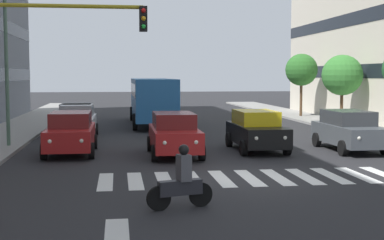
% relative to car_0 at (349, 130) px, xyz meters
% --- Properties ---
extents(ground_plane, '(180.00, 180.00, 0.00)m').
position_rel_car_0_xyz_m(ground_plane, '(5.72, 5.50, -0.89)').
color(ground_plane, '#262628').
extents(crosswalk_markings, '(9.45, 2.80, 0.01)m').
position_rel_car_0_xyz_m(crosswalk_markings, '(5.72, 5.50, -0.88)').
color(crosswalk_markings, silver).
rests_on(crosswalk_markings, ground_plane).
extents(lane_arrow_1, '(0.50, 2.20, 0.01)m').
position_rel_car_0_xyz_m(lane_arrow_1, '(9.87, 11.00, -0.88)').
color(lane_arrow_1, silver).
rests_on(lane_arrow_1, ground_plane).
extents(car_0, '(2.02, 4.44, 1.72)m').
position_rel_car_0_xyz_m(car_0, '(0.00, 0.00, 0.00)').
color(car_0, '#474C51').
rests_on(car_0, ground_plane).
extents(car_1, '(2.02, 4.44, 1.72)m').
position_rel_car_0_xyz_m(car_1, '(3.95, -0.54, 0.00)').
color(car_1, black).
rests_on(car_1, ground_plane).
extents(car_2, '(2.02, 4.44, 1.72)m').
position_rel_car_0_xyz_m(car_2, '(7.59, 0.39, 0.00)').
color(car_2, maroon).
rests_on(car_2, ground_plane).
extents(car_3, '(2.02, 4.44, 1.72)m').
position_rel_car_0_xyz_m(car_3, '(11.76, -0.62, 0.00)').
color(car_3, maroon).
rests_on(car_3, ground_plane).
extents(car_row2_0, '(2.02, 4.44, 1.72)m').
position_rel_car_0_xyz_m(car_row2_0, '(12.05, -7.57, 0.00)').
color(car_row2_0, black).
rests_on(car_row2_0, ground_plane).
extents(car_row2_1, '(2.02, 4.44, 1.72)m').
position_rel_car_0_xyz_m(car_row2_1, '(11.92, -6.35, 0.00)').
color(car_row2_1, silver).
rests_on(car_row2_1, ground_plane).
extents(bus_behind_traffic, '(2.78, 10.50, 3.00)m').
position_rel_car_0_xyz_m(bus_behind_traffic, '(7.59, -13.54, 0.97)').
color(bus_behind_traffic, '#286BAD').
rests_on(bus_behind_traffic, ground_plane).
extents(motorcycle_with_rider, '(1.66, 0.55, 1.57)m').
position_rel_car_0_xyz_m(motorcycle_with_rider, '(8.32, 9.13, -0.24)').
color(motorcycle_with_rider, black).
rests_on(motorcycle_with_rider, ground_plane).
extents(traffic_light_gantry, '(4.80, 0.36, 5.50)m').
position_rel_car_0_xyz_m(traffic_light_gantry, '(12.22, 5.23, 2.85)').
color(traffic_light_gantry, '#AD991E').
rests_on(traffic_light_gantry, ground_plane).
extents(street_lamp_right, '(2.46, 0.28, 7.93)m').
position_rel_car_0_xyz_m(street_lamp_right, '(14.28, -2.58, 4.00)').
color(street_lamp_right, '#4C6B56').
rests_on(street_lamp_right, sidewalk_right).
extents(street_tree_2, '(2.59, 2.59, 4.39)m').
position_rel_car_0_xyz_m(street_tree_2, '(-4.34, -10.92, 2.35)').
color(street_tree_2, '#513823').
rests_on(street_tree_2, sidewalk_left).
extents(street_tree_3, '(2.43, 2.43, 4.72)m').
position_rel_car_0_xyz_m(street_tree_3, '(-3.97, -17.60, 2.75)').
color(street_tree_3, '#513823').
rests_on(street_tree_3, sidewalk_left).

